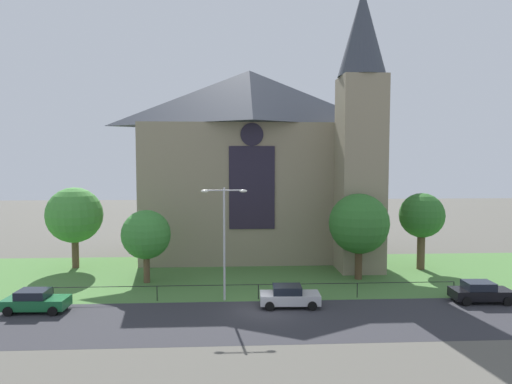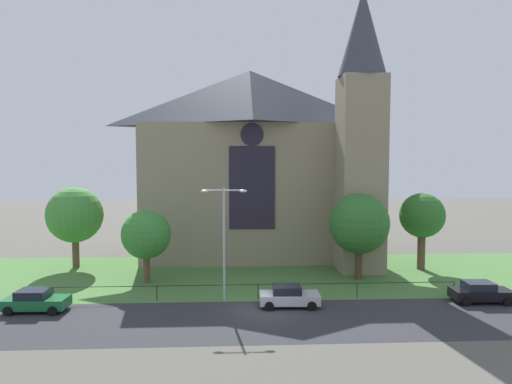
{
  "view_description": "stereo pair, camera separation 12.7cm",
  "coord_description": "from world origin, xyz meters",
  "px_view_note": "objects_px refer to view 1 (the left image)",
  "views": [
    {
      "loc": [
        -2.18,
        -30.62,
        10.29
      ],
      "look_at": [
        -0.08,
        8.0,
        7.63
      ],
      "focal_mm": 31.88,
      "sensor_mm": 36.0,
      "label": 1
    },
    {
      "loc": [
        -2.05,
        -30.63,
        10.29
      ],
      "look_at": [
        -0.08,
        8.0,
        7.63
      ],
      "focal_mm": 31.88,
      "sensor_mm": 36.0,
      "label": 2
    }
  ],
  "objects_px": {
    "church_building": "(257,161)",
    "parked_car_green": "(36,301)",
    "tree_left_far": "(74,215)",
    "parked_car_silver": "(289,296)",
    "tree_left_near": "(146,235)",
    "tree_right_far": "(422,216)",
    "streetlamp_near": "(224,229)",
    "tree_right_near": "(359,224)",
    "parked_car_black": "(480,292)"
  },
  "relations": [
    {
      "from": "tree_left_far",
      "to": "tree_right_far",
      "type": "relative_size",
      "value": 1.07
    },
    {
      "from": "tree_left_far",
      "to": "tree_left_near",
      "type": "height_order",
      "value": "tree_left_far"
    },
    {
      "from": "streetlamp_near",
      "to": "parked_car_silver",
      "type": "relative_size",
      "value": 1.96
    },
    {
      "from": "church_building",
      "to": "tree_left_near",
      "type": "distance_m",
      "value": 15.88
    },
    {
      "from": "tree_left_near",
      "to": "tree_right_far",
      "type": "bearing_deg",
      "value": 7.75
    },
    {
      "from": "tree_left_near",
      "to": "tree_right_near",
      "type": "bearing_deg",
      "value": 0.45
    },
    {
      "from": "tree_right_near",
      "to": "streetlamp_near",
      "type": "height_order",
      "value": "streetlamp_near"
    },
    {
      "from": "church_building",
      "to": "parked_car_green",
      "type": "relative_size",
      "value": 6.11
    },
    {
      "from": "tree_right_near",
      "to": "parked_car_silver",
      "type": "relative_size",
      "value": 1.75
    },
    {
      "from": "church_building",
      "to": "tree_left_near",
      "type": "xyz_separation_m",
      "value": [
        -9.93,
        -10.73,
        -6.2
      ]
    },
    {
      "from": "tree_left_near",
      "to": "streetlamp_near",
      "type": "xyz_separation_m",
      "value": [
        6.65,
        -5.26,
        1.22
      ]
    },
    {
      "from": "tree_left_far",
      "to": "tree_right_near",
      "type": "bearing_deg",
      "value": -12.18
    },
    {
      "from": "streetlamp_near",
      "to": "parked_car_black",
      "type": "distance_m",
      "value": 19.25
    },
    {
      "from": "tree_right_near",
      "to": "parked_car_black",
      "type": "relative_size",
      "value": 1.75
    },
    {
      "from": "tree_right_far",
      "to": "church_building",
      "type": "bearing_deg",
      "value": 154.36
    },
    {
      "from": "tree_left_near",
      "to": "parked_car_black",
      "type": "relative_size",
      "value": 1.44
    },
    {
      "from": "parked_car_silver",
      "to": "church_building",
      "type": "bearing_deg",
      "value": 96.24
    },
    {
      "from": "parked_car_silver",
      "to": "tree_right_near",
      "type": "bearing_deg",
      "value": 47.68
    },
    {
      "from": "parked_car_silver",
      "to": "tree_left_near",
      "type": "bearing_deg",
      "value": 150.17
    },
    {
      "from": "church_building",
      "to": "tree_right_far",
      "type": "bearing_deg",
      "value": -25.64
    },
    {
      "from": "tree_left_far",
      "to": "church_building",
      "type": "bearing_deg",
      "value": 15.59
    },
    {
      "from": "tree_left_near",
      "to": "streetlamp_near",
      "type": "distance_m",
      "value": 8.56
    },
    {
      "from": "parked_car_green",
      "to": "tree_left_far",
      "type": "bearing_deg",
      "value": 99.26
    },
    {
      "from": "tree_right_near",
      "to": "church_building",
      "type": "bearing_deg",
      "value": 128.01
    },
    {
      "from": "tree_right_far",
      "to": "parked_car_green",
      "type": "height_order",
      "value": "tree_right_far"
    },
    {
      "from": "tree_left_far",
      "to": "streetlamp_near",
      "type": "xyz_separation_m",
      "value": [
        14.49,
        -11.03,
        0.22
      ]
    },
    {
      "from": "streetlamp_near",
      "to": "parked_car_green",
      "type": "bearing_deg",
      "value": -171.69
    },
    {
      "from": "tree_left_near",
      "to": "parked_car_silver",
      "type": "bearing_deg",
      "value": -31.88
    },
    {
      "from": "tree_left_near",
      "to": "parked_car_green",
      "type": "relative_size",
      "value": 1.45
    },
    {
      "from": "tree_left_far",
      "to": "parked_car_silver",
      "type": "bearing_deg",
      "value": -33.77
    },
    {
      "from": "tree_right_near",
      "to": "parked_car_green",
      "type": "bearing_deg",
      "value": -163.39
    },
    {
      "from": "tree_left_far",
      "to": "streetlamp_near",
      "type": "distance_m",
      "value": 18.21
    },
    {
      "from": "church_building",
      "to": "streetlamp_near",
      "type": "relative_size",
      "value": 3.12
    },
    {
      "from": "streetlamp_near",
      "to": "tree_left_near",
      "type": "bearing_deg",
      "value": 141.67
    },
    {
      "from": "parked_car_green",
      "to": "parked_car_silver",
      "type": "height_order",
      "value": "same"
    },
    {
      "from": "parked_car_green",
      "to": "tree_right_far",
      "type": "bearing_deg",
      "value": 20.56
    },
    {
      "from": "church_building",
      "to": "tree_left_far",
      "type": "xyz_separation_m",
      "value": [
        -17.78,
        -4.96,
        -5.19
      ]
    },
    {
      "from": "church_building",
      "to": "tree_right_far",
      "type": "distance_m",
      "value": 17.66
    },
    {
      "from": "church_building",
      "to": "parked_car_green",
      "type": "xyz_separation_m",
      "value": [
        -16.12,
        -17.86,
        -9.53
      ]
    },
    {
      "from": "church_building",
      "to": "streetlamp_near",
      "type": "bearing_deg",
      "value": -101.6
    },
    {
      "from": "tree_right_near",
      "to": "tree_right_far",
      "type": "distance_m",
      "value": 7.68
    },
    {
      "from": "tree_left_far",
      "to": "parked_car_green",
      "type": "xyz_separation_m",
      "value": [
        1.66,
        -12.9,
        -4.34
      ]
    },
    {
      "from": "parked_car_silver",
      "to": "tree_right_far",
      "type": "bearing_deg",
      "value": 38.84
    },
    {
      "from": "tree_right_near",
      "to": "tree_right_far",
      "type": "xyz_separation_m",
      "value": [
        6.94,
        3.28,
        0.22
      ]
    },
    {
      "from": "streetlamp_near",
      "to": "church_building",
      "type": "bearing_deg",
      "value": 78.4
    },
    {
      "from": "tree_right_near",
      "to": "tree_right_far",
      "type": "relative_size",
      "value": 1.03
    },
    {
      "from": "tree_right_far",
      "to": "tree_right_near",
      "type": "bearing_deg",
      "value": -154.71
    },
    {
      "from": "tree_left_near",
      "to": "tree_right_near",
      "type": "relative_size",
      "value": 0.83
    },
    {
      "from": "tree_right_near",
      "to": "parked_car_silver",
      "type": "xyz_separation_m",
      "value": [
        -6.97,
        -7.13,
        -4.1
      ]
    },
    {
      "from": "parked_car_silver",
      "to": "parked_car_green",
      "type": "bearing_deg",
      "value": -177.46
    }
  ]
}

